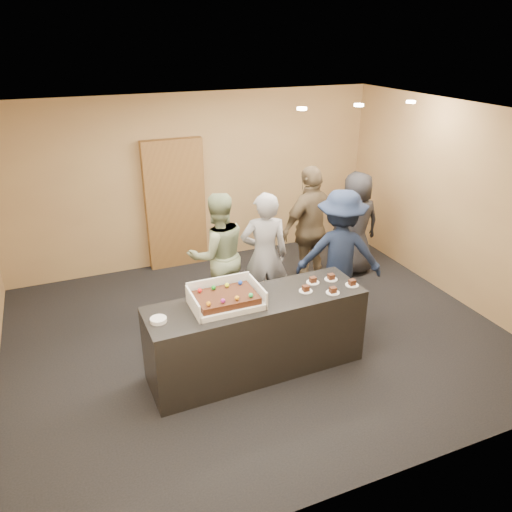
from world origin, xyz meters
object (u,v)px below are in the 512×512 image
(serving_counter, at_px, (256,335))
(person_sage_man, at_px, (218,255))
(person_navy_man, at_px, (340,254))
(person_brown_extra, at_px, (311,228))
(storage_cabinet, at_px, (175,205))
(cake_box, at_px, (225,300))
(person_server_grey, at_px, (264,256))
(sheet_cake, at_px, (226,297))
(person_dark_suit, at_px, (355,224))
(plate_stack, at_px, (158,320))

(serving_counter, height_order, person_sage_man, person_sage_man)
(serving_counter, bearing_deg, person_navy_man, 25.12)
(person_brown_extra, bearing_deg, person_sage_man, -6.99)
(storage_cabinet, bearing_deg, person_brown_extra, -42.75)
(person_navy_man, bearing_deg, cake_box, 48.16)
(person_server_grey, height_order, person_brown_extra, person_brown_extra)
(storage_cabinet, distance_m, person_brown_extra, 2.19)
(person_server_grey, bearing_deg, person_navy_man, 173.15)
(person_sage_man, height_order, person_navy_man, person_navy_man)
(person_sage_man, bearing_deg, sheet_cake, 74.01)
(person_dark_suit, bearing_deg, plate_stack, 31.92)
(sheet_cake, distance_m, plate_stack, 0.73)
(sheet_cake, distance_m, person_dark_suit, 3.24)
(sheet_cake, relative_size, person_dark_suit, 0.39)
(cake_box, bearing_deg, person_brown_extra, 39.99)
(sheet_cake, xyz_separation_m, person_sage_man, (0.37, 1.38, -0.15))
(person_server_grey, relative_size, person_navy_man, 0.99)
(serving_counter, xyz_separation_m, person_navy_man, (1.49, 0.75, 0.41))
(person_sage_man, bearing_deg, person_dark_suit, -172.01)
(cake_box, relative_size, person_navy_man, 0.42)
(person_sage_man, xyz_separation_m, person_dark_suit, (2.35, 0.37, -0.03))
(cake_box, height_order, person_dark_suit, person_dark_suit)
(cake_box, distance_m, person_server_grey, 1.40)
(sheet_cake, bearing_deg, person_server_grey, 50.19)
(person_navy_man, bearing_deg, person_brown_extra, -64.74)
(person_navy_man, bearing_deg, plate_stack, 43.86)
(sheet_cake, height_order, person_sage_man, person_sage_man)
(serving_counter, distance_m, person_brown_extra, 2.24)
(serving_counter, distance_m, person_sage_man, 1.43)
(cake_box, bearing_deg, storage_cabinet, 85.43)
(person_brown_extra, xyz_separation_m, person_dark_suit, (0.87, 0.16, -0.11))
(cake_box, xyz_separation_m, person_sage_man, (0.37, 1.35, -0.10))
(person_navy_man, bearing_deg, person_sage_man, 3.31)
(serving_counter, height_order, sheet_cake, sheet_cake)
(sheet_cake, bearing_deg, plate_stack, -176.65)
(person_server_grey, relative_size, person_dark_suit, 1.06)
(sheet_cake, distance_m, person_brown_extra, 2.44)
(serving_counter, xyz_separation_m, plate_stack, (-1.07, -0.04, 0.47))
(person_brown_extra, height_order, person_dark_suit, person_brown_extra)
(cake_box, height_order, person_sage_man, person_sage_man)
(cake_box, height_order, person_brown_extra, person_brown_extra)
(storage_cabinet, height_order, plate_stack, storage_cabinet)
(person_dark_suit, bearing_deg, sheet_cake, 37.17)
(serving_counter, relative_size, plate_stack, 14.54)
(cake_box, height_order, plate_stack, cake_box)
(person_sage_man, relative_size, person_dark_suit, 1.04)
(person_server_grey, height_order, person_sage_man, person_server_grey)
(person_navy_man, relative_size, person_brown_extra, 0.94)
(serving_counter, relative_size, cake_box, 3.29)
(cake_box, xyz_separation_m, sheet_cake, (-0.00, -0.03, 0.05))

